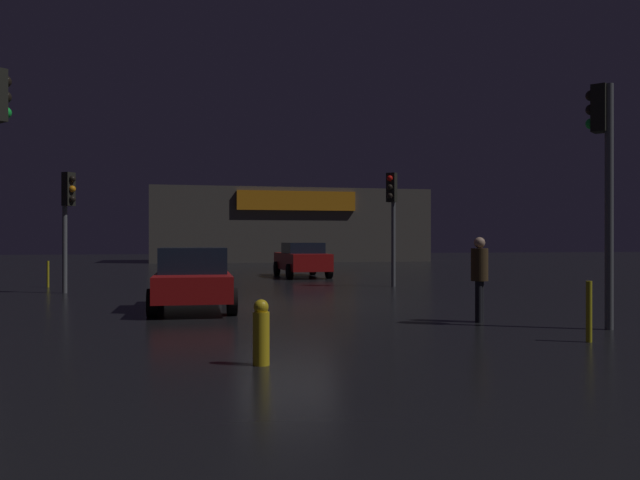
% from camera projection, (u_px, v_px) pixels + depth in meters
% --- Properties ---
extents(ground_plane, '(120.00, 120.00, 0.00)m').
position_uv_depth(ground_plane, '(288.00, 304.00, 16.95)').
color(ground_plane, black).
extents(store_building, '(20.58, 7.05, 5.43)m').
position_uv_depth(store_building, '(288.00, 226.00, 50.82)').
color(store_building, '#4C4742').
rests_on(store_building, ground).
extents(traffic_signal_opposite, '(0.41, 0.43, 4.49)m').
position_uv_depth(traffic_signal_opposite, '(604.00, 159.00, 12.12)').
color(traffic_signal_opposite, '#595B60').
rests_on(traffic_signal_opposite, ground).
extents(traffic_signal_cross_left, '(0.43, 0.41, 3.70)m').
position_uv_depth(traffic_signal_cross_left, '(67.00, 208.00, 20.24)').
color(traffic_signal_cross_left, '#595B60').
rests_on(traffic_signal_cross_left, ground).
extents(traffic_signal_cross_right, '(0.41, 0.43, 3.97)m').
position_uv_depth(traffic_signal_cross_right, '(392.00, 206.00, 23.05)').
color(traffic_signal_cross_right, '#595B60').
rests_on(traffic_signal_cross_right, ground).
extents(car_far, '(2.02, 4.10, 1.46)m').
position_uv_depth(car_far, '(193.00, 279.00, 15.49)').
color(car_far, '#A51414').
rests_on(car_far, ground).
extents(car_crossing, '(1.99, 4.61, 1.51)m').
position_uv_depth(car_crossing, '(302.00, 259.00, 29.13)').
color(car_crossing, '#A51414').
rests_on(car_crossing, ground).
extents(pedestrian, '(0.48, 0.48, 1.69)m').
position_uv_depth(pedestrian, '(479.00, 273.00, 13.17)').
color(pedestrian, black).
rests_on(pedestrian, ground).
extents(fire_hydrant, '(0.22, 0.22, 0.86)m').
position_uv_depth(fire_hydrant, '(261.00, 333.00, 8.65)').
color(fire_hydrant, gold).
rests_on(fire_hydrant, ground).
extents(bollard_kerb_a, '(0.10, 0.10, 0.98)m').
position_uv_depth(bollard_kerb_a, '(589.00, 312.00, 10.59)').
color(bollard_kerb_a, gold).
rests_on(bollard_kerb_a, ground).
extents(bollard_kerb_b, '(0.08, 0.08, 0.91)m').
position_uv_depth(bollard_kerb_b, '(48.00, 274.00, 22.77)').
color(bollard_kerb_b, gold).
rests_on(bollard_kerb_b, ground).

